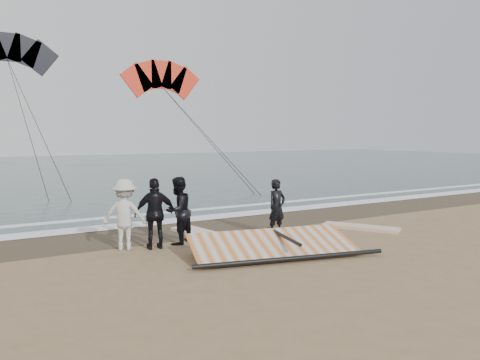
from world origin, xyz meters
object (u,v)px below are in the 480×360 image
at_px(sail_rig, 267,247).
at_px(man_main, 277,207).
at_px(board_white, 360,227).
at_px(board_cream, 204,234).

bearing_deg(sail_rig, man_main, 49.38).
xyz_separation_m(man_main, sail_rig, (-1.47, -1.71, -0.62)).
relative_size(board_white, sail_rig, 0.51).
xyz_separation_m(board_white, sail_rig, (-4.25, -1.16, 0.15)).
xyz_separation_m(board_white, board_cream, (-4.65, 1.49, 0.01)).
height_order(man_main, board_white, man_main).
relative_size(board_white, board_cream, 0.91).
height_order(board_white, board_cream, board_cream).
bearing_deg(sail_rig, board_white, 15.33).
bearing_deg(board_white, sail_rig, 164.03).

